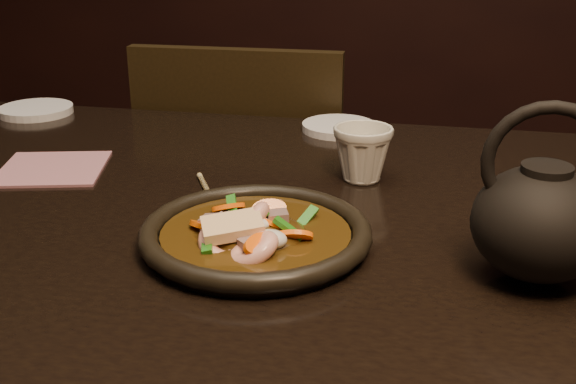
% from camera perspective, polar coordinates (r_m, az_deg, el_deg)
% --- Properties ---
extents(table, '(1.60, 0.90, 0.75)m').
position_cam_1_polar(table, '(0.85, 5.16, -7.82)').
color(table, black).
rests_on(table, floor).
extents(chair, '(0.41, 0.41, 0.86)m').
position_cam_1_polar(chair, '(1.51, -2.79, -2.73)').
color(chair, black).
rests_on(chair, floor).
extents(plate, '(0.25, 0.25, 0.03)m').
position_cam_1_polar(plate, '(0.77, -2.56, -3.40)').
color(plate, black).
rests_on(plate, table).
extents(stirfry, '(0.15, 0.16, 0.05)m').
position_cam_1_polar(stirfry, '(0.77, -2.99, -3.29)').
color(stirfry, '#342109').
rests_on(stirfry, plate).
extents(soy_dish, '(0.09, 0.09, 0.01)m').
position_cam_1_polar(soy_dish, '(0.77, -5.87, -4.05)').
color(soy_dish, silver).
rests_on(soy_dish, table).
extents(saucer_left, '(0.13, 0.13, 0.01)m').
position_cam_1_polar(saucer_left, '(1.36, -19.29, 6.13)').
color(saucer_left, silver).
rests_on(saucer_left, table).
extents(saucer_right, '(0.12, 0.12, 0.01)m').
position_cam_1_polar(saucer_right, '(1.19, 4.04, 5.15)').
color(saucer_right, silver).
rests_on(saucer_right, table).
extents(tea_cup, '(0.10, 0.10, 0.08)m').
position_cam_1_polar(tea_cup, '(0.96, 5.92, 3.17)').
color(tea_cup, beige).
rests_on(tea_cup, table).
extents(chopsticks, '(0.12, 0.22, 0.01)m').
position_cam_1_polar(chopsticks, '(0.87, -5.66, -1.34)').
color(chopsticks, tan).
rests_on(chopsticks, table).
extents(napkin, '(0.17, 0.17, 0.00)m').
position_cam_1_polar(napkin, '(1.05, -18.11, 1.77)').
color(napkin, '#9D6067').
rests_on(napkin, table).
extents(teapot, '(0.16, 0.13, 0.18)m').
position_cam_1_polar(teapot, '(0.72, 19.38, -1.90)').
color(teapot, black).
rests_on(teapot, table).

